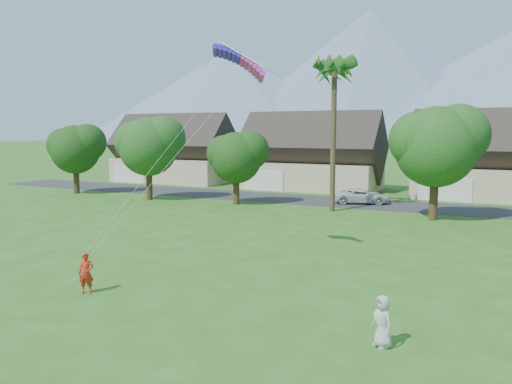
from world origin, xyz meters
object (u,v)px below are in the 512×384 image
Objects in this scene: parked_car at (361,196)px; parafoil_kite at (241,59)px; kite_flyer at (86,273)px; watcher at (382,321)px.

parked_car is 1.62× the size of parafoil_kite.
kite_flyer reaches higher than parked_car.
kite_flyer is at bearing -136.63° from parafoil_kite.
kite_flyer is 30.35m from parked_car.
parafoil_kite reaches higher than parked_car.
watcher is 0.54× the size of parafoil_kite.
kite_flyer is 12.07m from watcher.
parked_car is 24.74m from parafoil_kite.
watcher is at bearing -28.07° from kite_flyer.
kite_flyer reaches higher than watcher.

